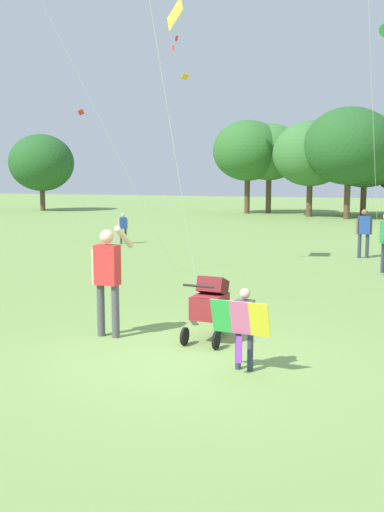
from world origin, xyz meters
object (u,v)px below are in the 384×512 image
at_px(child_with_butterfly_kite, 244,322).
at_px(person_sitting_far, 364,229).
at_px(person_kid_running, 123,226).
at_px(person_adult_flyer, 108,273).
at_px(stroller, 210,303).
at_px(kite_green_novelty, 171,24).

height_order(child_with_butterfly_kite, person_sitting_far, person_sitting_far).
bearing_deg(person_kid_running, person_adult_flyer, -65.36).
bearing_deg(stroller, person_adult_flyer, -168.75).
bearing_deg(child_with_butterfly_kite, person_sitting_far, 85.18).
bearing_deg(person_sitting_far, person_adult_flyer, -107.90).
relative_size(kite_green_novelty, person_kid_running, 6.09).
height_order(person_adult_flyer, kite_green_novelty, kite_green_novelty).
height_order(person_sitting_far, person_kid_running, person_sitting_far).
relative_size(stroller, kite_green_novelty, 0.15).
relative_size(child_with_butterfly_kite, kite_green_novelty, 0.16).
bearing_deg(person_kid_running, child_with_butterfly_kite, -58.11).
bearing_deg(stroller, person_sitting_far, 80.00).
distance_m(child_with_butterfly_kite, stroller, 1.49).
distance_m(child_with_butterfly_kite, person_kid_running, 14.75).
bearing_deg(person_adult_flyer, child_with_butterfly_kite, -20.21).
height_order(kite_green_novelty, person_sitting_far, kite_green_novelty).
relative_size(child_with_butterfly_kite, person_adult_flyer, 0.61).
relative_size(person_adult_flyer, person_kid_running, 1.56).
bearing_deg(stroller, person_kid_running, 121.59).
bearing_deg(kite_green_novelty, child_with_butterfly_kite, -62.22).
bearing_deg(person_adult_flyer, kite_green_novelty, 101.64).
bearing_deg(person_sitting_far, kite_green_novelty, -136.62).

